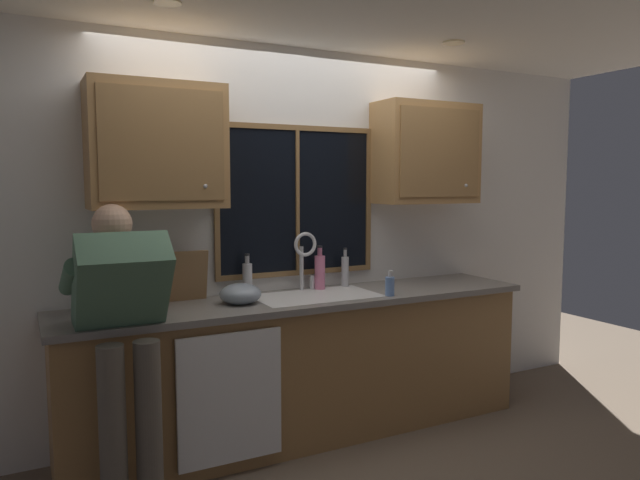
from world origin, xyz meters
TOP-DOWN VIEW (x-y plane):
  - back_wall at (0.00, 0.06)m, footprint 5.44×0.12m
  - ceiling_downlight_left at (-0.91, -0.60)m, footprint 0.14×0.14m
  - ceiling_downlight_right at (0.91, -0.60)m, footprint 0.14×0.14m
  - window_glass at (0.07, -0.01)m, footprint 1.10×0.02m
  - window_frame_top at (0.07, -0.02)m, footprint 1.17×0.02m
  - window_frame_bottom at (0.07, -0.02)m, footprint 1.17×0.02m
  - window_frame_left at (-0.49, -0.02)m, footprint 0.03×0.02m
  - window_frame_right at (0.64, -0.02)m, footprint 0.03×0.02m
  - window_mullion_center at (0.07, -0.02)m, footprint 0.02×0.02m
  - lower_cabinet_run at (0.00, -0.29)m, footprint 3.04×0.58m
  - countertop at (0.00, -0.31)m, footprint 3.10×0.62m
  - dishwasher_front at (-0.62, -0.61)m, footprint 0.60×0.02m
  - upper_cabinet_left at (-0.89, -0.17)m, footprint 0.77×0.36m
  - upper_cabinet_right at (1.04, -0.17)m, footprint 0.77×0.36m
  - sink at (0.07, -0.30)m, footprint 0.80×0.46m
  - faucet at (0.08, -0.12)m, footprint 0.18×0.09m
  - person_standing at (-1.18, -0.60)m, footprint 0.53×0.70m
  - knife_block at (-0.93, -0.18)m, footprint 0.12×0.18m
  - cutting_board at (-0.70, -0.08)m, footprint 0.23×0.09m
  - mixing_bowl at (-0.44, -0.30)m, footprint 0.25×0.25m
  - soap_dispenser at (0.50, -0.52)m, footprint 0.06×0.07m
  - bottle_green_glass at (0.41, -0.09)m, footprint 0.05×0.05m
  - bottle_tall_clear at (0.20, -0.10)m, footprint 0.07×0.07m
  - bottle_amber_small at (-0.32, -0.09)m, footprint 0.06×0.06m

SIDE VIEW (x-z plane):
  - lower_cabinet_run at x=0.00m, z-range 0.00..0.88m
  - dishwasher_front at x=-0.62m, z-range 0.09..0.83m
  - sink at x=0.07m, z-range 0.72..0.93m
  - countertop at x=0.00m, z-range 0.88..0.92m
  - person_standing at x=-1.18m, z-range 0.18..1.72m
  - mixing_bowl at x=-0.44m, z-range 0.91..1.04m
  - soap_dispenser at x=0.50m, z-range 0.90..1.07m
  - knife_block at x=-0.93m, z-range 0.87..1.19m
  - window_frame_bottom at x=0.07m, z-range 1.01..1.05m
  - bottle_amber_small at x=-0.32m, z-range 0.90..1.17m
  - bottle_green_glass at x=0.41m, z-range 0.90..1.17m
  - bottle_tall_clear at x=0.20m, z-range 0.89..1.19m
  - cutting_board at x=-0.70m, z-range 0.92..1.23m
  - faucet at x=0.08m, z-range 0.97..1.37m
  - back_wall at x=0.00m, z-range 0.00..2.55m
  - window_glass at x=0.07m, z-range 1.05..2.00m
  - window_frame_left at x=-0.49m, z-range 1.05..2.00m
  - window_frame_right at x=0.64m, z-range 1.05..2.00m
  - window_mullion_center at x=0.07m, z-range 1.05..2.00m
  - upper_cabinet_left at x=-0.89m, z-range 1.50..2.22m
  - upper_cabinet_right at x=1.04m, z-range 1.50..2.22m
  - window_frame_top at x=0.07m, z-range 2.00..2.04m
  - ceiling_downlight_left at x=-0.91m, z-range 2.54..2.55m
  - ceiling_downlight_right at x=0.91m, z-range 2.54..2.55m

